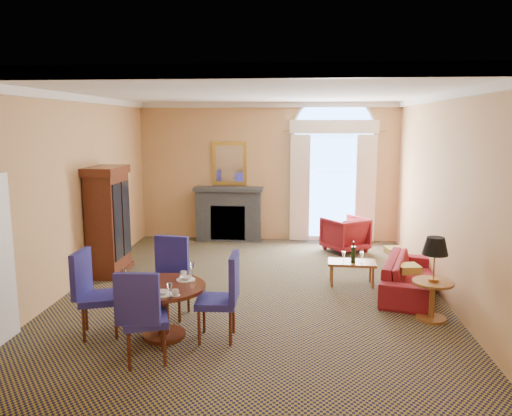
# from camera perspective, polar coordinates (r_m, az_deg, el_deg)

# --- Properties ---
(ground) EXTENTS (7.50, 7.50, 0.00)m
(ground) POSITION_cam_1_polar(r_m,az_deg,el_deg) (8.33, -0.30, -9.43)
(ground) COLOR #111135
(ground) RESTS_ON ground
(room_envelope) EXTENTS (6.04, 7.52, 3.45)m
(room_envelope) POSITION_cam_1_polar(r_m,az_deg,el_deg) (8.54, -0.07, 8.22)
(room_envelope) COLOR tan
(room_envelope) RESTS_ON ground
(armoire) EXTENTS (0.56, 1.00, 1.96)m
(armoire) POSITION_cam_1_polar(r_m,az_deg,el_deg) (9.45, -16.53, -1.59)
(armoire) COLOR #3F190E
(armoire) RESTS_ON ground
(dining_table) EXTENTS (1.10, 1.10, 0.89)m
(dining_table) POSITION_cam_1_polar(r_m,az_deg,el_deg) (6.58, -10.58, -10.18)
(dining_table) COLOR #3F190E
(dining_table) RESTS_ON ground
(dining_chair_north) EXTENTS (0.55, 0.57, 1.12)m
(dining_chair_north) POSITION_cam_1_polar(r_m,az_deg,el_deg) (7.31, -9.68, -7.08)
(dining_chair_north) COLOR navy
(dining_chair_north) RESTS_ON ground
(dining_chair_south) EXTENTS (0.64, 0.64, 1.12)m
(dining_chair_south) POSITION_cam_1_polar(r_m,az_deg,el_deg) (5.86, -12.94, -11.47)
(dining_chair_south) COLOR navy
(dining_chair_south) RESTS_ON ground
(dining_chair_east) EXTENTS (0.52, 0.51, 1.12)m
(dining_chair_east) POSITION_cam_1_polar(r_m,az_deg,el_deg) (6.37, -3.57, -9.47)
(dining_chair_east) COLOR navy
(dining_chair_east) RESTS_ON ground
(dining_chair_west) EXTENTS (0.63, 0.63, 1.12)m
(dining_chair_west) POSITION_cam_1_polar(r_m,az_deg,el_deg) (6.83, -18.35, -8.63)
(dining_chair_west) COLOR navy
(dining_chair_west) RESTS_ON ground
(sofa) EXTENTS (1.30, 2.11, 0.57)m
(sofa) POSITION_cam_1_polar(r_m,az_deg,el_deg) (8.51, 17.27, -7.43)
(sofa) COLOR maroon
(sofa) RESTS_ON ground
(armchair) EXTENTS (1.12, 1.13, 0.75)m
(armchair) POSITION_cam_1_polar(r_m,az_deg,el_deg) (10.90, 10.15, -2.96)
(armchair) COLOR maroon
(armchair) RESTS_ON ground
(coffee_table) EXTENTS (0.82, 0.49, 0.77)m
(coffee_table) POSITION_cam_1_polar(r_m,az_deg,el_deg) (8.66, 10.92, -6.13)
(coffee_table) COLOR brown
(coffee_table) RESTS_ON ground
(side_table) EXTENTS (0.56, 0.56, 1.16)m
(side_table) POSITION_cam_1_polar(r_m,az_deg,el_deg) (7.36, 19.67, -6.50)
(side_table) COLOR brown
(side_table) RESTS_ON ground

